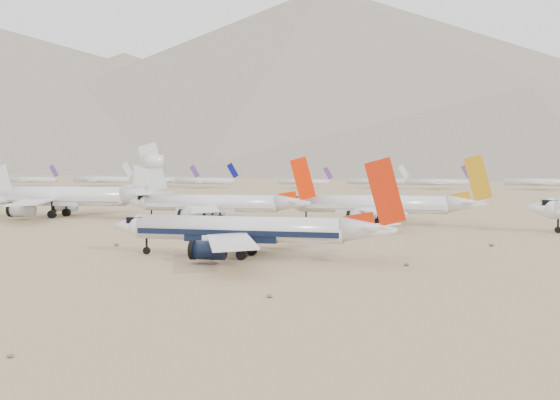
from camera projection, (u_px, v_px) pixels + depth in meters
name	position (u px, v px, depth m)	size (l,w,h in m)	color
ground	(249.00, 262.00, 110.61)	(7000.00, 7000.00, 0.00)	#917154
main_airliner	(251.00, 230.00, 115.37)	(46.99, 45.90, 16.58)	white
row2_gold_tail	(382.00, 205.00, 177.78)	(50.00, 48.90, 17.80)	white
row2_orange_tail	(218.00, 204.00, 184.68)	(48.66, 47.60, 17.36)	white
row2_white_trijet	(64.00, 196.00, 201.34)	(60.55, 59.17, 21.45)	white
distant_storage_row	(468.00, 182.00, 418.19)	(608.47, 60.49, 14.48)	silver
mountain_range	(473.00, 90.00, 1679.93)	(7354.00, 3024.00, 470.00)	slate
desert_scrub	(104.00, 286.00, 87.63)	(247.37, 121.67, 0.63)	brown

